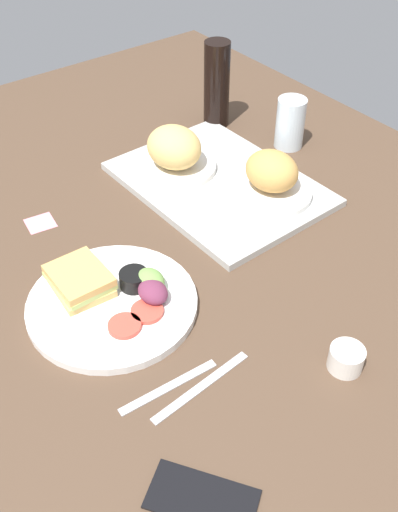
% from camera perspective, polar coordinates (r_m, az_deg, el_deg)
% --- Properties ---
extents(ground_plane, '(1.90, 1.50, 0.03)m').
position_cam_1_polar(ground_plane, '(1.12, -1.85, -2.20)').
color(ground_plane, '#4C3828').
extents(serving_tray, '(0.46, 0.34, 0.02)m').
position_cam_1_polar(serving_tray, '(1.32, 1.92, 6.97)').
color(serving_tray, '#B2B2AD').
rests_on(serving_tray, ground_plane).
extents(bread_plate_near, '(0.19, 0.19, 0.10)m').
position_cam_1_polar(bread_plate_near, '(1.33, -2.42, 9.94)').
color(bread_plate_near, white).
rests_on(bread_plate_near, serving_tray).
extents(bread_plate_far, '(0.19, 0.19, 0.10)m').
position_cam_1_polar(bread_plate_far, '(1.26, 6.85, 7.48)').
color(bread_plate_far, white).
rests_on(bread_plate_far, serving_tray).
extents(plate_with_salad, '(0.30, 0.30, 0.05)m').
position_cam_1_polar(plate_with_salad, '(1.05, -8.42, -3.94)').
color(plate_with_salad, white).
rests_on(plate_with_salad, ground_plane).
extents(drinking_glass, '(0.07, 0.07, 0.12)m').
position_cam_1_polar(drinking_glass, '(1.46, 8.78, 12.53)').
color(drinking_glass, silver).
rests_on(drinking_glass, ground_plane).
extents(soda_bottle, '(0.06, 0.06, 0.21)m').
position_cam_1_polar(soda_bottle, '(1.52, 1.72, 16.17)').
color(soda_bottle, black).
rests_on(soda_bottle, ground_plane).
extents(espresso_cup, '(0.06, 0.06, 0.04)m').
position_cam_1_polar(espresso_cup, '(0.97, 13.98, -9.57)').
color(espresso_cup, silver).
rests_on(espresso_cup, ground_plane).
extents(fork, '(0.03, 0.17, 0.01)m').
position_cam_1_polar(fork, '(0.93, -2.94, -12.44)').
color(fork, '#B7B7BC').
rests_on(fork, ground_plane).
extents(knife, '(0.03, 0.19, 0.01)m').
position_cam_1_polar(knife, '(0.93, 0.21, -12.43)').
color(knife, '#B7B7BC').
rests_on(knife, ground_plane).
extents(cell_phone, '(0.16, 0.14, 0.01)m').
position_cam_1_polar(cell_phone, '(0.84, 0.30, -22.30)').
color(cell_phone, black).
rests_on(cell_phone, ground_plane).
extents(sticky_note, '(0.06, 0.06, 0.00)m').
position_cam_1_polar(sticky_note, '(1.26, -15.03, 3.09)').
color(sticky_note, pink).
rests_on(sticky_note, ground_plane).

